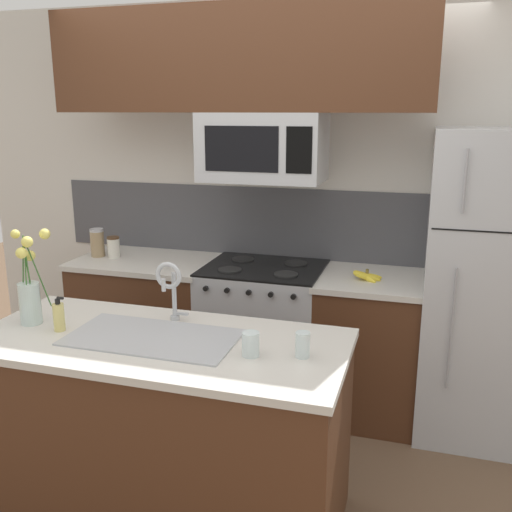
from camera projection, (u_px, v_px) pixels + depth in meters
ground_plane at (217, 475)px, 3.06m from camera, size 10.00×10.00×0.00m
rear_partition at (322, 202)px, 3.84m from camera, size 5.20×0.10×2.60m
splash_band at (277, 223)px, 3.91m from camera, size 3.21×0.01×0.48m
back_counter_left at (149, 321)px, 4.02m from camera, size 0.95×0.65×0.91m
back_counter_right at (368, 346)px, 3.59m from camera, size 0.64×0.65×0.91m
stove_range at (263, 334)px, 3.78m from camera, size 0.76×0.64×0.93m
microwave at (263, 147)px, 3.46m from camera, size 0.74×0.40×0.41m
upper_cabinet_band at (237, 60)px, 3.35m from camera, size 2.29×0.34×0.60m
refrigerator at (495, 287)px, 3.30m from camera, size 0.79×0.74×1.81m
storage_jar_tall at (97, 243)px, 3.96m from camera, size 0.09×0.09×0.20m
storage_jar_medium at (114, 247)px, 3.94m from camera, size 0.09×0.09×0.15m
banana_bunch at (367, 276)px, 3.42m from camera, size 0.19×0.13×0.08m
island_counter at (162, 429)px, 2.66m from camera, size 1.69×0.76×0.91m
kitchen_sink at (153, 352)px, 2.57m from camera, size 0.76×0.40×0.16m
sink_faucet at (170, 283)px, 2.69m from camera, size 0.14×0.14×0.31m
dish_soap_bottle at (59, 317)px, 2.63m from camera, size 0.06×0.05×0.16m
drinking_glass at (251, 344)px, 2.36m from camera, size 0.07×0.07×0.10m
spare_glass at (303, 345)px, 2.35m from camera, size 0.06×0.06×0.11m
flower_vase at (30, 292)px, 2.70m from camera, size 0.16×0.17×0.45m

